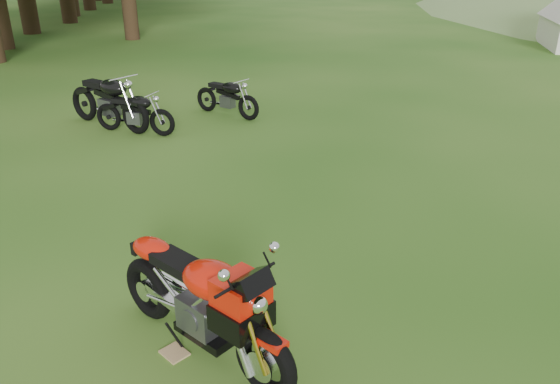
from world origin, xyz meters
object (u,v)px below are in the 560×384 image
Objects in this scene: sport_motorcycle at (199,292)px; vintage_moto_a at (134,111)px; vintage_moto_c at (108,99)px; vintage_moto_d at (227,96)px; plywood_board at (174,353)px.

vintage_moto_a is (-5.18, 3.96, -0.17)m from sport_motorcycle.
vintage_moto_c is 2.37m from vintage_moto_d.
plywood_board is 0.14× the size of vintage_moto_d.
sport_motorcycle is 6.52m from vintage_moto_a.
vintage_moto_a is 0.73m from vintage_moto_c.
vintage_moto_d is at bearing 135.03° from sport_motorcycle.
sport_motorcycle reaches higher than vintage_moto_a.
sport_motorcycle is 1.23× the size of vintage_moto_a.
vintage_moto_c reaches higher than vintage_moto_a.
sport_motorcycle is 0.64m from plywood_board.
vintage_moto_c is at bearing 144.12° from plywood_board.
sport_motorcycle is 0.92× the size of vintage_moto_c.
plywood_board is 6.51m from vintage_moto_a.
vintage_moto_a is at bearing 2.04° from vintage_moto_c.
plywood_board is (-0.17, -0.18, -0.59)m from sport_motorcycle.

